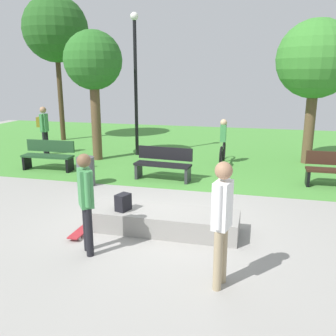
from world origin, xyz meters
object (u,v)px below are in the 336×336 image
Objects in this scene: cyclist_on_bicycle at (223,145)px; park_bench_by_oak at (49,155)px; backpack_on_ledge at (123,202)px; tree_leaning_ash at (56,30)px; tree_young_birch at (93,63)px; concrete_ledge at (163,221)px; lamp_post at (136,73)px; skater_watching at (86,196)px; park_bench_near_lamppost at (163,163)px; skater_performing_trick at (222,215)px; pedestrian_with_backpack at (44,126)px; tree_tall_oak at (316,60)px; skateboard_by_ledge at (83,230)px; trash_bin at (86,171)px.

park_bench_by_oak is at bearing -157.65° from cyclist_on_bicycle.
backpack_on_ledge is 5.38m from park_bench_by_oak.
backpack_on_ledge is at bearing -54.39° from tree_leaning_ash.
tree_young_birch is (0.86, 1.70, 2.80)m from park_bench_by_oak.
concrete_ledge is 0.66× the size of tree_young_birch.
lamp_post reaches higher than backpack_on_ledge.
skater_watching is 1.05× the size of park_bench_by_oak.
backpack_on_ledge is at bearing -43.78° from park_bench_by_oak.
park_bench_near_lamppost is 9.04m from tree_leaning_ash.
skater_performing_trick is 9.04m from lamp_post.
skater_performing_trick reaches higher than concrete_ledge.
backpack_on_ledge is 0.18× the size of pedestrian_with_backpack.
cyclist_on_bicycle is at bearing 1.49° from pedestrian_with_backpack.
park_bench_by_oak is 0.35× the size of tree_tall_oak.
tree_tall_oak reaches higher than park_bench_by_oak.
park_bench_near_lamppost is 5.93m from tree_tall_oak.
lamp_post is (-5.94, -0.18, -0.38)m from tree_tall_oak.
skateboard_by_ledge is 0.50× the size of park_bench_by_oak.
concrete_ledge is 11.92m from tree_leaning_ash.
tree_young_birch is at bearing 112.01° from skateboard_by_ledge.
concrete_ledge is 0.62× the size of tree_tall_oak.
tree_leaning_ash reaches higher than cyclist_on_bicycle.
lamp_post is (-1.78, 2.93, 2.47)m from park_bench_near_lamppost.
tree_tall_oak is at bearing 167.61° from backpack_on_ledge.
trash_bin is at bearing -122.20° from backpack_on_ledge.
skateboard_by_ledge is 11.58m from tree_leaning_ash.
skateboard_by_ledge is 9.04m from tree_tall_oak.
skater_watching is at bearing -77.30° from lamp_post.
concrete_ledge is 3.54× the size of skateboard_by_ledge.
skater_performing_trick is 5.70m from trash_bin.
lamp_post reaches higher than park_bench_by_oak.
lamp_post is at bearing -144.61° from backpack_on_ledge.
trash_bin is (-1.89, -1.02, -0.10)m from park_bench_near_lamppost.
concrete_ledge is 0.46× the size of tree_leaning_ash.
lamp_post is 4.00m from cyclist_on_bicycle.
tree_tall_oak is 5.96× the size of trash_bin.
skateboard_by_ledge is 0.17× the size of tree_tall_oak.
concrete_ledge is 1.68× the size of skater_watching.
tree_leaning_ash is at bearing 124.17° from trash_bin.
tree_leaning_ash is (-3.19, 3.26, 1.46)m from tree_young_birch.
skater_performing_trick is 7.37m from cyclist_on_bicycle.
park_bench_by_oak is 6.94m from tree_leaning_ash.
skater_watching is 4.58m from park_bench_near_lamppost.
tree_leaning_ash is 9.01m from cyclist_on_bicycle.
tree_tall_oak is at bearing 56.00° from skateboard_by_ledge.
tree_leaning_ash is (-5.99, 9.71, 3.75)m from skater_watching.
skater_watching is at bearing -58.35° from tree_leaning_ash.
park_bench_near_lamppost is 5.57m from pedestrian_with_backpack.
skateboard_by_ledge is at bearing -107.70° from cyclist_on_bicycle.
park_bench_by_oak is at bearing 176.91° from park_bench_near_lamppost.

